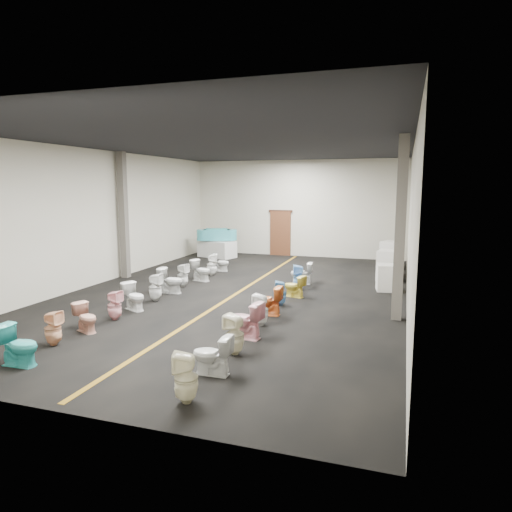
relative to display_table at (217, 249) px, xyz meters
The scene contains 38 objects.
floor 7.30m from the display_table, 61.74° to the right, with size 16.00×16.00×0.00m, color black.
ceiling 8.37m from the display_table, 61.74° to the right, with size 16.00×16.00×0.00m, color black.
wall_back 4.23m from the display_table, 24.54° to the left, with size 10.00×10.00×0.00m, color beige.
wall_front 14.95m from the display_table, 76.54° to the right, with size 10.00×10.00×0.00m, color beige.
wall_left 6.87m from the display_table, 103.54° to the right, with size 16.00×16.00×0.00m, color beige.
wall_right 10.78m from the display_table, 37.23° to the right, with size 16.00×16.00×0.00m, color beige.
aisle_stripe 7.30m from the display_table, 61.74° to the right, with size 0.12×15.60×0.01m, color brown.
back_door 3.13m from the display_table, 29.75° to the left, with size 1.00×0.10×2.10m, color #562D19.
door_frame 3.52m from the display_table, 29.91° to the left, with size 1.15×0.08×0.10m, color #331C11.
column_left 5.88m from the display_table, 103.45° to the right, with size 0.25×0.25×4.50m, color #59544C.
column_right 11.56m from the display_table, 44.01° to the right, with size 0.25×0.25×4.50m, color #59544C.
display_table is the anchor object (origin of this frame).
bathtub 0.68m from the display_table, 116.57° to the left, with size 1.79×1.08×0.55m.
appliance_crate_a 9.16m from the display_table, 30.93° to the right, with size 0.65×0.65×0.84m, color silver.
appliance_crate_b 8.41m from the display_table, 20.94° to the right, with size 0.77×0.77×1.06m, color white.
appliance_crate_c 8.10m from the display_table, 14.06° to the right, with size 0.73×0.73×0.83m, color beige.
appliance_crate_d 7.86m from the display_table, ahead, with size 0.76×0.76×1.08m, color silver.
toilet_left_0 13.30m from the display_table, 82.89° to the right, with size 0.43×0.76×0.77m, color teal.
toilet_left_1 12.22m from the display_table, 83.13° to the right, with size 0.33×0.34×0.74m, color #F1B487.
toilet_left_2 11.27m from the display_table, 82.26° to the right, with size 0.37×0.65×0.66m, color tan.
toilet_left_3 10.28m from the display_table, 81.23° to the right, with size 0.34×0.34×0.74m, color #F2AEB2.
toilet_left_4 9.33m from the display_table, 80.68° to the right, with size 0.41×0.72×0.73m, color white.
toilet_left_5 8.34m from the display_table, 79.28° to the right, with size 0.36×0.37×0.81m, color white.
toilet_left_6 7.30m from the display_table, 78.26° to the right, with size 0.44×0.77×0.79m, color silver.
toilet_left_7 6.41m from the display_table, 77.10° to the right, with size 0.35×0.36×0.77m, color white.
toilet_left_8 5.41m from the display_table, 72.83° to the right, with size 0.42×0.73×0.74m, color silver.
toilet_left_9 4.48m from the display_table, 69.41° to the right, with size 0.37×0.38×0.82m, color white.
toilet_left_10 3.58m from the display_table, 64.69° to the right, with size 0.38×0.66×0.67m, color silver.
toilet_right_0 14.56m from the display_table, 68.85° to the right, with size 0.36×0.37×0.81m, color beige.
toilet_right_1 13.51m from the display_table, 67.38° to the right, with size 0.40×0.71×0.72m, color silver.
toilet_right_2 12.58m from the display_table, 65.42° to the right, with size 0.37×0.37×0.81m, color beige.
toilet_right_3 11.63m from the display_table, 64.06° to the right, with size 0.46×0.81×0.82m, color pink.
toilet_right_4 10.79m from the display_table, 61.48° to the right, with size 0.35×0.35×0.77m, color white.
toilet_right_5 9.93m from the display_table, 59.51° to the right, with size 0.43×0.75×0.76m, color #D46427.
toilet_right_6 9.09m from the display_table, 55.79° to the right, with size 0.31×0.32×0.69m, color #6AA1CC.
toilet_right_7 8.33m from the display_table, 50.93° to the right, with size 0.37×0.65×0.66m, color #E2CB48.
toilet_right_8 7.53m from the display_table, 46.71° to the right, with size 0.36×0.37×0.81m, color #7DB6EF.
toilet_right_9 6.82m from the display_table, 42.26° to the right, with size 0.42×0.73×0.74m, color white.
Camera 1 is at (4.85, -13.06, 3.28)m, focal length 32.00 mm.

